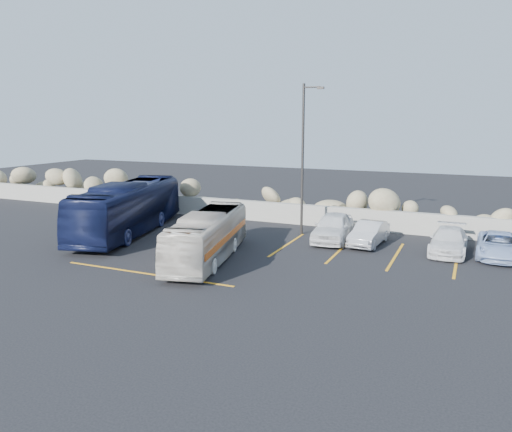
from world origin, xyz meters
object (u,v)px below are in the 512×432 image
at_px(car_a, 333,227).
at_px(car_c, 449,241).
at_px(car_b, 369,233).
at_px(car_d, 499,245).
at_px(lamppost, 304,155).
at_px(vintage_bus, 208,236).
at_px(tour_coach, 128,208).

xyz_separation_m(car_a, car_c, (5.60, -0.11, -0.15)).
xyz_separation_m(car_b, car_d, (5.86, 0.07, -0.03)).
relative_size(lamppost, car_c, 2.01).
height_order(vintage_bus, tour_coach, tour_coach).
xyz_separation_m(tour_coach, car_a, (10.71, 2.87, -0.69)).
bearing_deg(car_d, car_c, -176.32).
bearing_deg(car_b, car_d, 5.71).
xyz_separation_m(vintage_bus, tour_coach, (-6.54, 2.82, 0.34)).
bearing_deg(lamppost, car_d, -4.60).
xyz_separation_m(lamppost, tour_coach, (-8.80, -3.63, -2.88)).
xyz_separation_m(lamppost, vintage_bus, (-2.26, -6.45, -3.22)).
bearing_deg(vintage_bus, car_d, 12.72).
bearing_deg(car_a, tour_coach, -169.09).
relative_size(vintage_bus, car_c, 1.95).
bearing_deg(car_c, car_d, 3.25).
bearing_deg(vintage_bus, car_c, 16.96).
bearing_deg(car_d, car_b, -178.17).
bearing_deg(car_a, lamppost, 154.29).
distance_m(lamppost, tour_coach, 9.95).
xyz_separation_m(lamppost, car_d, (9.64, -0.78, -3.74)).
distance_m(car_b, car_d, 5.86).
relative_size(vintage_bus, car_b, 2.20).
xyz_separation_m(tour_coach, car_b, (12.58, 2.78, -0.83)).
distance_m(tour_coach, car_a, 11.11).
xyz_separation_m(tour_coach, car_d, (18.44, 2.85, -0.86)).
height_order(car_b, car_d, car_b).
xyz_separation_m(tour_coach, car_c, (16.31, 2.76, -0.84)).
bearing_deg(car_a, car_d, -4.23).
bearing_deg(car_d, car_a, -178.99).
xyz_separation_m(vintage_bus, car_c, (9.77, 5.58, -0.50)).
bearing_deg(car_c, tour_coach, -169.70).
bearing_deg(car_b, vintage_bus, -132.15).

